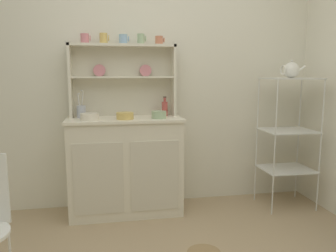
% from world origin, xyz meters
% --- Properties ---
extents(wall_back, '(3.84, 0.05, 2.50)m').
position_xyz_m(wall_back, '(0.00, 1.62, 1.25)').
color(wall_back, silver).
rests_on(wall_back, ground).
extents(hutch_cabinet, '(1.03, 0.45, 0.89)m').
position_xyz_m(hutch_cabinet, '(-0.28, 1.37, 0.46)').
color(hutch_cabinet, silver).
rests_on(hutch_cabinet, ground).
extents(hutch_shelf_unit, '(0.96, 0.18, 0.66)m').
position_xyz_m(hutch_shelf_unit, '(-0.28, 1.53, 1.27)').
color(hutch_shelf_unit, beige).
rests_on(hutch_shelf_unit, hutch_cabinet).
extents(bakers_rack, '(0.47, 0.39, 1.24)m').
position_xyz_m(bakers_rack, '(1.26, 1.26, 0.79)').
color(bakers_rack, silver).
rests_on(bakers_rack, ground).
extents(cup_rose_0, '(0.09, 0.07, 0.08)m').
position_xyz_m(cup_rose_0, '(-0.61, 1.49, 1.59)').
color(cup_rose_0, '#D17A84').
rests_on(cup_rose_0, hutch_shelf_unit).
extents(cup_gold_1, '(0.08, 0.07, 0.09)m').
position_xyz_m(cup_gold_1, '(-0.44, 1.49, 1.59)').
color(cup_gold_1, '#DBB760').
rests_on(cup_gold_1, hutch_shelf_unit).
extents(cup_sky_2, '(0.09, 0.08, 0.08)m').
position_xyz_m(cup_sky_2, '(-0.27, 1.49, 1.59)').
color(cup_sky_2, '#8EB2D1').
rests_on(cup_sky_2, hutch_shelf_unit).
extents(cup_sage_3, '(0.08, 0.06, 0.09)m').
position_xyz_m(cup_sage_3, '(-0.11, 1.49, 1.59)').
color(cup_sage_3, '#9EB78E').
rests_on(cup_sage_3, hutch_shelf_unit).
extents(cup_terracotta_4, '(0.08, 0.07, 0.08)m').
position_xyz_m(cup_terracotta_4, '(0.06, 1.49, 1.58)').
color(cup_terracotta_4, '#C67556').
rests_on(cup_terracotta_4, hutch_shelf_unit).
extents(bowl_mixing_large, '(0.16, 0.16, 0.06)m').
position_xyz_m(bowl_mixing_large, '(-0.58, 1.29, 0.92)').
color(bowl_mixing_large, silver).
rests_on(bowl_mixing_large, hutch_cabinet).
extents(bowl_floral_medium, '(0.15, 0.15, 0.06)m').
position_xyz_m(bowl_floral_medium, '(-0.28, 1.29, 0.92)').
color(bowl_floral_medium, '#DBB760').
rests_on(bowl_floral_medium, hutch_cabinet).
extents(bowl_cream_small, '(0.13, 0.13, 0.06)m').
position_xyz_m(bowl_cream_small, '(0.02, 1.29, 0.92)').
color(bowl_cream_small, '#9EB78E').
rests_on(bowl_cream_small, hutch_cabinet).
extents(jam_bottle, '(0.05, 0.05, 0.18)m').
position_xyz_m(jam_bottle, '(0.10, 1.45, 0.96)').
color(jam_bottle, '#B74C47').
rests_on(jam_bottle, hutch_cabinet).
extents(utensil_jar, '(0.08, 0.08, 0.25)m').
position_xyz_m(utensil_jar, '(-0.66, 1.45, 0.95)').
color(utensil_jar, '#B2B7C6').
rests_on(utensil_jar, hutch_cabinet).
extents(porcelain_teapot, '(0.23, 0.14, 0.17)m').
position_xyz_m(porcelain_teapot, '(1.26, 1.26, 1.31)').
color(porcelain_teapot, white).
rests_on(porcelain_teapot, bakers_rack).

